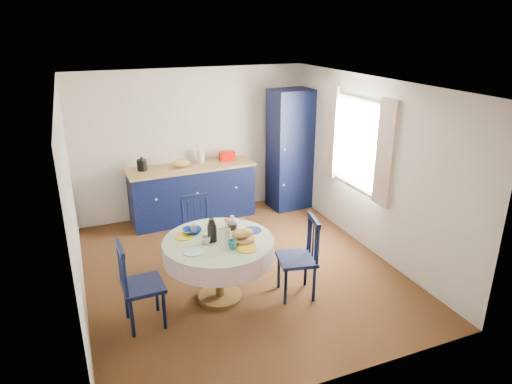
% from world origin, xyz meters
% --- Properties ---
extents(floor, '(4.50, 4.50, 0.00)m').
position_xyz_m(floor, '(0.00, 0.00, 0.00)').
color(floor, black).
rests_on(floor, ground).
extents(ceiling, '(4.50, 4.50, 0.00)m').
position_xyz_m(ceiling, '(0.00, 0.00, 2.50)').
color(ceiling, white).
rests_on(ceiling, wall_back).
extents(wall_back, '(4.00, 0.02, 2.50)m').
position_xyz_m(wall_back, '(0.00, 2.25, 1.25)').
color(wall_back, beige).
rests_on(wall_back, floor).
extents(wall_left, '(0.02, 4.50, 2.50)m').
position_xyz_m(wall_left, '(-2.00, 0.00, 1.25)').
color(wall_left, beige).
rests_on(wall_left, floor).
extents(wall_right, '(0.02, 4.50, 2.50)m').
position_xyz_m(wall_right, '(2.00, 0.00, 1.25)').
color(wall_right, beige).
rests_on(wall_right, floor).
extents(window, '(0.10, 1.74, 1.45)m').
position_xyz_m(window, '(1.95, 0.30, 1.52)').
color(window, white).
rests_on(window, wall_right).
extents(kitchen_counter, '(2.14, 0.74, 1.18)m').
position_xyz_m(kitchen_counter, '(-0.14, 1.96, 0.49)').
color(kitchen_counter, black).
rests_on(kitchen_counter, floor).
extents(pantry_cabinet, '(0.78, 0.58, 2.12)m').
position_xyz_m(pantry_cabinet, '(1.66, 1.85, 1.06)').
color(pantry_cabinet, black).
rests_on(pantry_cabinet, floor).
extents(dining_table, '(1.31, 1.31, 1.07)m').
position_xyz_m(dining_table, '(-0.46, -0.55, 0.67)').
color(dining_table, brown).
rests_on(dining_table, floor).
extents(chair_left, '(0.45, 0.47, 1.02)m').
position_xyz_m(chair_left, '(-1.43, -0.71, 0.51)').
color(chair_left, black).
rests_on(chair_left, floor).
extents(chair_far, '(0.44, 0.41, 0.97)m').
position_xyz_m(chair_far, '(-0.46, 0.43, 0.49)').
color(chair_far, black).
rests_on(chair_far, floor).
extents(chair_right, '(0.52, 0.54, 1.03)m').
position_xyz_m(chair_right, '(0.48, -0.82, 0.52)').
color(chair_right, black).
rests_on(chair_right, floor).
extents(mug_a, '(0.11, 0.11, 0.09)m').
position_xyz_m(mug_a, '(-0.63, -0.58, 0.84)').
color(mug_a, silver).
rests_on(mug_a, dining_table).
extents(mug_b, '(0.11, 0.11, 0.10)m').
position_xyz_m(mug_b, '(-0.39, -0.82, 0.84)').
color(mug_b, teal).
rests_on(mug_b, dining_table).
extents(mug_c, '(0.11, 0.11, 0.09)m').
position_xyz_m(mug_c, '(-0.22, -0.36, 0.84)').
color(mug_c, black).
rests_on(mug_c, dining_table).
extents(mug_d, '(0.10, 0.10, 0.09)m').
position_xyz_m(mug_d, '(-0.67, -0.21, 0.84)').
color(mug_d, silver).
rests_on(mug_d, dining_table).
extents(cobalt_bowl, '(0.22, 0.22, 0.05)m').
position_xyz_m(cobalt_bowl, '(-0.70, -0.24, 0.82)').
color(cobalt_bowl, navy).
rests_on(cobalt_bowl, dining_table).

